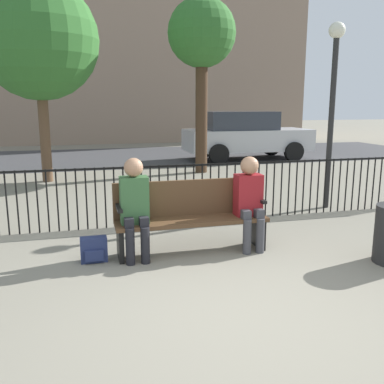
% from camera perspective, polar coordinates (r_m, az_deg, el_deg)
% --- Properties ---
extents(ground_plane, '(80.00, 80.00, 0.00)m').
position_cam_1_polar(ground_plane, '(4.10, 6.30, -15.83)').
color(ground_plane, gray).
extents(park_bench, '(1.95, 0.45, 0.92)m').
position_cam_1_polar(park_bench, '(5.52, -0.22, -2.89)').
color(park_bench, '#4C331E').
rests_on(park_bench, ground).
extents(seated_person_0, '(0.34, 0.39, 1.26)m').
position_cam_1_polar(seated_person_0, '(5.21, -7.64, -1.47)').
color(seated_person_0, black).
rests_on(seated_person_0, ground).
extents(seated_person_1, '(0.34, 0.39, 1.23)m').
position_cam_1_polar(seated_person_1, '(5.59, 7.67, -0.69)').
color(seated_person_1, '#3D3D42').
rests_on(seated_person_1, ground).
extents(backpack, '(0.32, 0.21, 0.30)m').
position_cam_1_polar(backpack, '(5.38, -12.94, -7.52)').
color(backpack, navy).
rests_on(backpack, ground).
extents(fence_railing, '(9.01, 0.03, 0.95)m').
position_cam_1_polar(fence_railing, '(6.76, -3.18, 0.36)').
color(fence_railing, black).
rests_on(fence_railing, ground).
extents(tree_0, '(2.78, 2.78, 4.72)m').
position_cam_1_polar(tree_0, '(11.06, -19.82, 18.52)').
color(tree_0, brown).
rests_on(tree_0, ground).
extents(tree_1, '(1.80, 1.80, 4.60)m').
position_cam_1_polar(tree_1, '(11.93, 1.31, 19.95)').
color(tree_1, '#422D1E').
rests_on(tree_1, ground).
extents(lamp_post, '(0.28, 0.28, 3.25)m').
position_cam_1_polar(lamp_post, '(8.10, 18.34, 13.26)').
color(lamp_post, black).
rests_on(lamp_post, ground).
extents(street_surface, '(24.00, 6.00, 0.01)m').
position_cam_1_polar(street_surface, '(15.56, -9.74, 4.65)').
color(street_surface, '#3D3D3F').
rests_on(street_surface, ground).
extents(parked_car_0, '(4.20, 1.94, 1.62)m').
position_cam_1_polar(parked_car_0, '(14.68, 7.07, 7.60)').
color(parked_car_0, '#B7B7BC').
rests_on(parked_car_0, ground).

